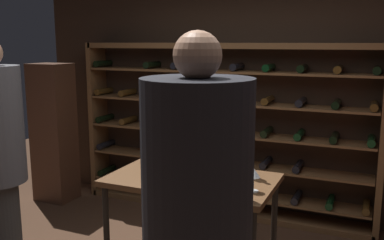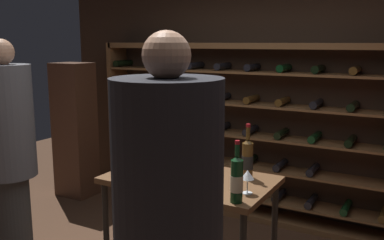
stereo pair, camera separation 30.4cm
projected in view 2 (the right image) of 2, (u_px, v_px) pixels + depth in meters
The scene contains 10 objects.
back_wall at pixel (270, 91), 4.61m from camera, with size 5.36×0.10×2.75m, color #332319.
wine_rack at pixel (236, 131), 4.65m from camera, with size 3.33×0.32×1.89m.
tasting_table at pixel (190, 192), 3.01m from camera, with size 1.16×0.69×0.96m.
person_bystander_dark_jacket at pixel (8, 147), 3.42m from camera, with size 0.43×0.43×1.92m.
person_host_in_suit at pixel (168, 233), 1.87m from camera, with size 0.48×0.48×1.95m.
display_cabinet at pixel (75, 130), 5.25m from camera, with size 0.44×0.36×1.65m, color #4C2D1E.
wine_bottle_red_label at pixel (237, 179), 2.50m from camera, with size 0.08×0.08×0.38m.
wine_bottle_gold_foil at pixel (247, 158), 2.96m from camera, with size 0.08×0.08×0.38m.
wine_bottle_black_capsule at pixel (166, 154), 3.07m from camera, with size 0.08×0.08×0.37m.
wine_glass_stemmed_center at pixel (248, 176), 2.65m from camera, with size 0.08×0.08×0.15m.
Camera 2 is at (1.52, -2.37, 1.90)m, focal length 39.85 mm.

